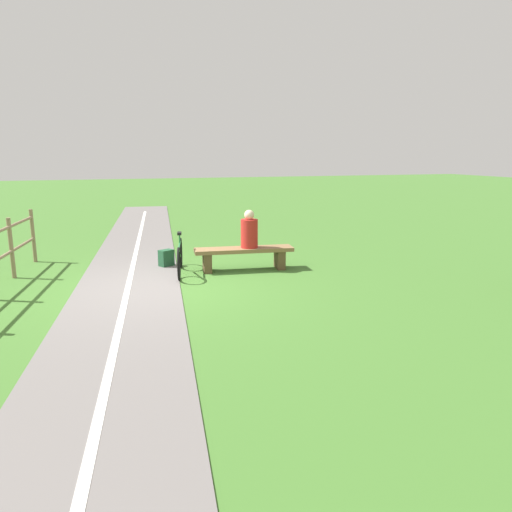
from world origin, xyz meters
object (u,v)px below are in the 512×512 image
object	(u,v)px
person_seated	(249,232)
bicycle	(180,257)
backpack	(166,258)
bench	(244,254)

from	to	relation	value
person_seated	bicycle	size ratio (longest dim) A/B	0.47
person_seated	bicycle	distance (m)	1.52
backpack	person_seated	bearing A→B (deg)	152.88
person_seated	bicycle	world-z (taller)	person_seated
bench	backpack	distance (m)	1.73
backpack	bench	bearing A→B (deg)	151.53
bench	person_seated	size ratio (longest dim) A/B	2.66
person_seated	backpack	xyz separation A→B (m)	(1.63, -0.83, -0.63)
bench	bicycle	xyz separation A→B (m)	(1.33, -0.11, 0.01)
person_seated	backpack	size ratio (longest dim) A/B	2.15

